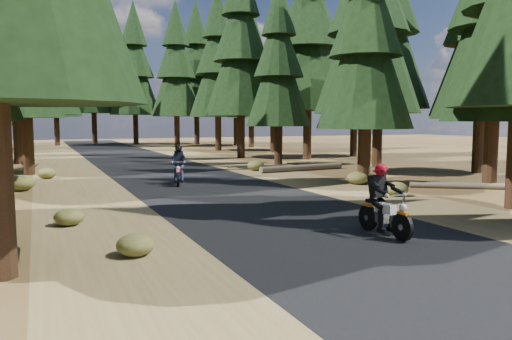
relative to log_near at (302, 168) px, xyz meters
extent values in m
plane|color=#442E18|center=(-6.46, -10.23, -0.16)|extent=(120.00, 120.00, 0.00)
cube|color=black|center=(-6.46, -5.23, -0.15)|extent=(6.00, 100.00, 0.01)
cube|color=brown|center=(-11.06, -5.23, -0.16)|extent=(3.20, 100.00, 0.01)
cube|color=brown|center=(-1.86, -5.23, -0.16)|extent=(3.20, 100.00, 0.01)
cylinder|color=black|center=(3.22, -8.76, 2.49)|extent=(0.51, 0.51, 5.29)
cone|color=black|center=(3.22, -8.76, 5.80)|extent=(4.50, 4.50, 6.62)
cylinder|color=black|center=(-0.40, -5.75, 2.10)|extent=(0.48, 0.48, 4.52)
cone|color=black|center=(-0.40, -5.75, 4.92)|extent=(3.84, 3.84, 5.65)
cone|color=black|center=(-0.40, -5.75, 6.96)|extent=(2.94, 2.94, 4.07)
cylinder|color=black|center=(1.83, -2.84, 2.76)|extent=(0.53, 0.53, 5.84)
cone|color=black|center=(1.83, -2.84, 6.41)|extent=(4.96, 4.96, 7.30)
cylinder|color=black|center=(4.76, 0.11, 3.06)|extent=(0.56, 0.56, 6.43)
cone|color=black|center=(4.76, 0.11, 7.08)|extent=(5.47, 5.47, 8.04)
cylinder|color=black|center=(-12.81, 3.66, 2.70)|extent=(0.53, 0.53, 5.72)
cone|color=black|center=(-12.81, 3.66, 6.27)|extent=(4.86, 4.86, 7.15)
cylinder|color=black|center=(0.52, 3.84, 2.09)|extent=(0.48, 0.48, 4.51)
cone|color=black|center=(0.52, 3.84, 4.91)|extent=(3.83, 3.83, 5.64)
cone|color=black|center=(0.52, 3.84, 6.94)|extent=(2.93, 2.93, 4.06)
cone|color=black|center=(0.52, 3.84, 8.97)|extent=(2.03, 2.03, 3.38)
cylinder|color=black|center=(4.02, 6.58, 3.08)|extent=(0.56, 0.56, 6.47)
cone|color=black|center=(4.02, 6.58, 7.12)|extent=(5.50, 5.50, 8.09)
cone|color=black|center=(4.02, 6.58, 10.03)|extent=(4.21, 4.21, 5.82)
cylinder|color=black|center=(-13.45, 10.53, 2.66)|extent=(0.53, 0.53, 5.64)
cone|color=black|center=(-13.45, 10.53, 6.18)|extent=(4.79, 4.79, 7.05)
cone|color=black|center=(-13.45, 10.53, 8.72)|extent=(3.67, 3.67, 5.08)
cylinder|color=black|center=(0.47, 9.50, 2.75)|extent=(0.53, 0.53, 5.83)
cone|color=black|center=(0.47, 9.50, 6.40)|extent=(4.95, 4.95, 7.29)
cone|color=black|center=(0.47, 9.50, 9.02)|extent=(3.79, 3.79, 5.25)
cylinder|color=black|center=(5.06, 13.92, 2.15)|extent=(0.48, 0.48, 4.61)
cone|color=black|center=(5.06, 13.92, 5.03)|extent=(3.92, 3.92, 5.77)
cone|color=black|center=(5.06, 13.92, 7.11)|extent=(3.00, 3.00, 4.15)
cone|color=black|center=(5.06, 13.92, 9.18)|extent=(2.08, 2.08, 3.46)
cylinder|color=black|center=(-14.58, 17.23, 2.05)|extent=(0.48, 0.48, 4.42)
cone|color=black|center=(-14.58, 17.23, 4.81)|extent=(3.76, 3.76, 5.52)
cylinder|color=black|center=(1.89, 18.18, 2.72)|extent=(0.53, 0.53, 5.76)
cone|color=black|center=(1.89, 18.18, 6.32)|extent=(4.90, 4.90, 7.21)
cone|color=black|center=(1.89, 18.18, 8.92)|extent=(3.75, 3.75, 5.19)
cone|color=black|center=(1.89, 18.18, 11.51)|extent=(2.59, 2.59, 4.32)
cylinder|color=black|center=(6.57, 21.86, 2.67)|extent=(0.53, 0.53, 5.66)
cone|color=black|center=(6.57, 21.86, 6.21)|extent=(4.81, 4.81, 7.07)
cone|color=black|center=(6.57, 21.86, 8.75)|extent=(3.68, 3.68, 5.09)
cone|color=black|center=(6.57, 21.86, 11.30)|extent=(2.55, 2.55, 4.24)
cylinder|color=black|center=(7.54, -4.23, 2.64)|extent=(0.52, 0.52, 5.60)
cone|color=black|center=(7.54, -4.23, 6.14)|extent=(4.76, 4.76, 7.00)
cylinder|color=black|center=(6.54, 15.77, 2.84)|extent=(0.54, 0.54, 6.00)
cone|color=black|center=(6.54, 15.77, 6.59)|extent=(5.10, 5.10, 7.50)
cone|color=black|center=(6.54, 15.77, 9.29)|extent=(3.90, 3.90, 5.40)
cone|color=black|center=(6.54, 15.77, 11.99)|extent=(2.70, 2.70, 4.50)
cylinder|color=black|center=(8.54, 7.77, 2.64)|extent=(0.52, 0.52, 5.60)
cone|color=black|center=(8.54, 7.77, 6.14)|extent=(4.76, 4.76, 7.00)
cone|color=black|center=(8.54, 7.77, 8.66)|extent=(3.64, 3.64, 5.04)
cylinder|color=black|center=(-13.46, 26.77, 3.04)|extent=(0.56, 0.56, 6.40)
cone|color=black|center=(-13.46, 26.77, 7.04)|extent=(5.44, 5.44, 8.00)
cone|color=black|center=(-13.46, 26.77, 9.92)|extent=(4.16, 4.16, 5.76)
cone|color=black|center=(-13.46, 26.77, 12.80)|extent=(2.88, 2.88, 4.80)
cylinder|color=black|center=(0.54, 26.77, 2.84)|extent=(0.54, 0.54, 6.00)
cone|color=black|center=(0.54, 26.77, 6.59)|extent=(5.10, 5.10, 7.50)
cone|color=black|center=(0.54, 26.77, 9.29)|extent=(3.90, 3.90, 5.40)
cone|color=black|center=(0.54, 26.77, 11.99)|extent=(2.70, 2.70, 4.50)
cylinder|color=black|center=(3.54, 29.77, 3.04)|extent=(0.56, 0.56, 6.40)
cone|color=black|center=(3.54, 29.77, 7.04)|extent=(5.44, 5.44, 8.00)
cone|color=black|center=(3.54, 29.77, 9.92)|extent=(4.16, 4.16, 5.76)
cone|color=black|center=(3.54, 29.77, 12.80)|extent=(2.88, 2.88, 4.80)
cylinder|color=black|center=(-10.46, 32.77, 2.84)|extent=(0.54, 0.54, 6.00)
cone|color=black|center=(-10.46, 32.77, 6.59)|extent=(5.10, 5.10, 7.50)
cone|color=black|center=(-10.46, 32.77, 9.29)|extent=(3.90, 3.90, 5.40)
cone|color=black|center=(-10.46, 32.77, 11.99)|extent=(2.70, 2.70, 4.50)
cylinder|color=black|center=(-2.46, 32.77, 3.04)|extent=(0.56, 0.56, 6.40)
cone|color=black|center=(-2.46, 32.77, 7.04)|extent=(5.44, 5.44, 8.00)
cone|color=black|center=(-2.46, 32.77, 9.92)|extent=(4.16, 4.16, 5.76)
cone|color=black|center=(-2.46, 32.77, 12.80)|extent=(2.88, 2.88, 4.80)
cylinder|color=black|center=(-6.46, 35.77, 3.24)|extent=(0.57, 0.57, 6.80)
cone|color=black|center=(-6.46, 35.77, 7.49)|extent=(5.78, 5.78, 8.50)
cone|color=black|center=(-6.46, 35.77, 10.55)|extent=(4.42, 4.42, 6.12)
cone|color=black|center=(-6.46, 35.77, 13.61)|extent=(3.06, 3.06, 5.10)
cylinder|color=black|center=(6.54, 25.77, 2.84)|extent=(0.54, 0.54, 6.00)
cone|color=black|center=(6.54, 25.77, 6.59)|extent=(5.10, 5.10, 7.50)
cone|color=black|center=(6.54, 25.77, 9.29)|extent=(3.90, 3.90, 5.40)
cone|color=black|center=(6.54, 25.77, 11.99)|extent=(2.70, 2.70, 4.50)
cylinder|color=#4C4233|center=(0.00, 0.00, 0.00)|extent=(4.96, 0.85, 0.32)
cylinder|color=#4C4233|center=(2.36, -8.42, -0.04)|extent=(3.50, 2.48, 0.24)
ellipsoid|color=#474C1E|center=(-0.59, -5.67, 0.11)|extent=(0.89, 0.89, 0.53)
ellipsoid|color=#474C1E|center=(-10.81, -12.89, 0.06)|extent=(0.72, 0.72, 0.43)
ellipsoid|color=#474C1E|center=(-2.10, 1.14, 0.10)|extent=(0.88, 0.88, 0.53)
ellipsoid|color=#474C1E|center=(-12.81, 7.30, 0.10)|extent=(0.88, 0.88, 0.53)
ellipsoid|color=#474C1E|center=(-12.09, 1.53, 0.08)|extent=(0.80, 0.80, 0.48)
ellipsoid|color=#474C1E|center=(-13.05, -2.23, 0.14)|extent=(0.99, 0.99, 0.59)
ellipsoid|color=#474C1E|center=(-1.23, -8.81, 0.08)|extent=(0.80, 0.80, 0.48)
ellipsoid|color=#474C1E|center=(-11.81, -9.41, 0.05)|extent=(0.71, 0.71, 0.43)
cube|color=black|center=(-5.39, -13.45, 0.94)|extent=(0.37, 0.23, 0.52)
sphere|color=#BB0716|center=(-5.39, -13.45, 1.32)|extent=(0.30, 0.30, 0.29)
cube|color=black|center=(-7.28, -2.90, 0.92)|extent=(0.41, 0.31, 0.52)
sphere|color=black|center=(-7.28, -2.90, 1.30)|extent=(0.36, 0.36, 0.29)
camera|label=1|loc=(-12.47, -22.35, 2.42)|focal=35.00mm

